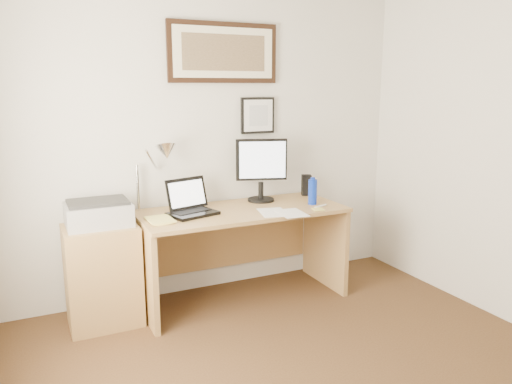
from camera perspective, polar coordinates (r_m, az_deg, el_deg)
wall_back at (r=4.09m, az=-5.69°, el=5.76°), size 3.50×0.02×2.50m
side_cabinet at (r=3.78m, az=-17.10°, el=-9.09°), size 0.50×0.40×0.73m
water_bottle at (r=4.06m, az=6.49°, el=0.00°), size 0.07×0.07×0.20m
bottle_cap at (r=4.04m, az=6.52°, el=1.55°), size 0.04×0.04×0.02m
speaker at (r=4.40m, az=5.78°, el=0.80°), size 0.10×0.09×0.18m
paper_sheet_a at (r=3.80m, az=1.96°, el=-2.34°), size 0.26×0.32×0.00m
paper_sheet_b at (r=3.78m, az=4.08°, el=-2.41°), size 0.22×0.29×0.00m
sticky_pad at (r=3.89m, az=7.12°, el=-1.98°), size 0.10×0.10×0.01m
marker_pen at (r=3.99m, az=7.40°, el=-1.61°), size 0.14×0.06×0.02m
book at (r=3.59m, az=-12.22°, el=-3.31°), size 0.18×0.24×0.02m
desk at (r=4.03m, az=-2.09°, el=-4.95°), size 1.60×0.70×0.75m
laptop at (r=3.78m, az=-7.48°, el=-1.62°), size 0.39×0.38×0.26m
lcd_monitor at (r=4.11m, az=0.62°, el=2.90°), size 0.41×0.22×0.52m
printer at (r=3.67m, az=-17.57°, el=-2.32°), size 0.44×0.34×0.18m
desk_lamp at (r=3.80m, az=-10.52°, el=4.19°), size 0.29×0.27×0.53m
picture_large at (r=4.10m, az=-3.72°, el=15.61°), size 0.92×0.04×0.47m
picture_small at (r=4.22m, az=0.20°, el=8.74°), size 0.30×0.03×0.30m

